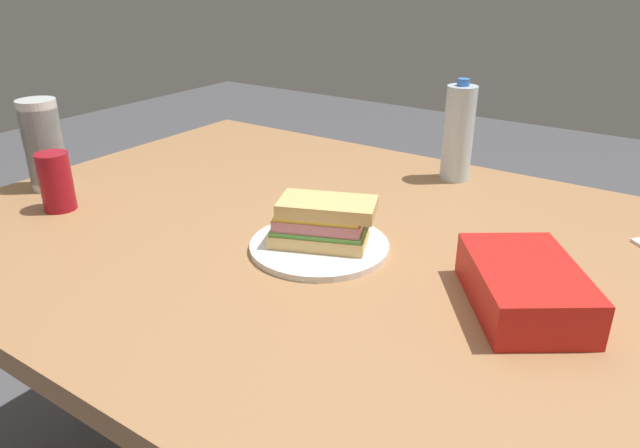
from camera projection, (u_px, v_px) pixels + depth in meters
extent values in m
cube|color=#9E7047|center=(338.00, 246.00, 1.12)|extent=(1.58, 1.11, 0.04)
cylinder|color=brown|center=(236.00, 240.00, 2.00)|extent=(0.07, 0.07, 0.70)
cylinder|color=white|center=(320.00, 246.00, 1.06)|extent=(0.25, 0.25, 0.01)
cube|color=#DBB26B|center=(320.00, 237.00, 1.06)|extent=(0.19, 0.15, 0.02)
cube|color=#599E3F|center=(320.00, 229.00, 1.05)|extent=(0.18, 0.14, 0.01)
cube|color=#C6727A|center=(320.00, 222.00, 1.05)|extent=(0.18, 0.14, 0.02)
cube|color=yellow|center=(320.00, 215.00, 1.04)|extent=(0.17, 0.13, 0.01)
cube|color=#DBB26B|center=(327.00, 207.00, 1.04)|extent=(0.19, 0.15, 0.02)
cylinder|color=maroon|center=(56.00, 182.00, 1.21)|extent=(0.07, 0.07, 0.12)
cube|color=red|center=(524.00, 287.00, 0.88)|extent=(0.26, 0.27, 0.07)
cylinder|color=silver|center=(458.00, 134.00, 1.37)|extent=(0.07, 0.07, 0.22)
cylinder|color=blue|center=(463.00, 82.00, 1.32)|extent=(0.03, 0.03, 0.02)
cylinder|color=silver|center=(48.00, 168.00, 1.34)|extent=(0.08, 0.08, 0.09)
cylinder|color=silver|center=(47.00, 160.00, 1.33)|extent=(0.08, 0.08, 0.09)
cylinder|color=silver|center=(45.00, 153.00, 1.32)|extent=(0.08, 0.08, 0.09)
cylinder|color=silver|center=(44.00, 145.00, 1.32)|extent=(0.08, 0.08, 0.09)
cylinder|color=silver|center=(42.00, 137.00, 1.31)|extent=(0.08, 0.08, 0.09)
cylinder|color=silver|center=(41.00, 129.00, 1.30)|extent=(0.08, 0.08, 0.09)
cylinder|color=silver|center=(39.00, 121.00, 1.29)|extent=(0.08, 0.08, 0.09)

